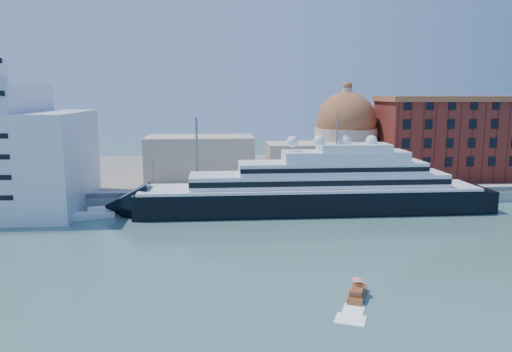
{
  "coord_description": "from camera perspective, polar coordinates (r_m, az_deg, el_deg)",
  "views": [
    {
      "loc": [
        -15.88,
        -83.32,
        26.11
      ],
      "look_at": [
        -7.41,
        18.0,
        9.11
      ],
      "focal_mm": 35.0,
      "sensor_mm": 36.0,
      "label": 1
    }
  ],
  "objects": [
    {
      "name": "lamp_posts",
      "position": [
        116.77,
        -3.16,
        1.47
      ],
      "size": [
        120.8,
        2.4,
        18.0
      ],
      "color": "slate",
      "rests_on": "quay"
    },
    {
      "name": "quay",
      "position": [
        120.98,
        2.87,
        -2.38
      ],
      "size": [
        180.0,
        10.0,
        2.5
      ],
      "primitive_type": "cube",
      "color": "gray",
      "rests_on": "ground"
    },
    {
      "name": "service_barge",
      "position": [
        111.06,
        -18.52,
        -4.25
      ],
      "size": [
        10.98,
        6.75,
        2.34
      ],
      "rotation": [
        0.0,
        0.0,
        0.34
      ],
      "color": "white",
      "rests_on": "ground"
    },
    {
      "name": "ground",
      "position": [
        88.75,
        5.8,
        -7.67
      ],
      "size": [
        400.0,
        400.0,
        0.0
      ],
      "primitive_type": "plane",
      "color": "#38625C",
      "rests_on": "ground"
    },
    {
      "name": "quay_fence",
      "position": [
        116.24,
        3.17,
        -1.94
      ],
      "size": [
        180.0,
        0.1,
        1.2
      ],
      "primitive_type": "cube",
      "color": "slate",
      "rests_on": "quay"
    },
    {
      "name": "superyacht",
      "position": [
        110.06,
        4.93,
        -1.92
      ],
      "size": [
        85.23,
        11.82,
        25.47
      ],
      "color": "black",
      "rests_on": "ground"
    },
    {
      "name": "land",
      "position": [
        161.09,
        0.94,
        0.52
      ],
      "size": [
        260.0,
        72.0,
        2.0
      ],
      "primitive_type": "cube",
      "color": "slate",
      "rests_on": "ground"
    },
    {
      "name": "church",
      "position": [
        143.59,
        4.18,
        3.39
      ],
      "size": [
        66.0,
        18.0,
        25.5
      ],
      "color": "beige",
      "rests_on": "land"
    },
    {
      "name": "warehouse",
      "position": [
        151.9,
        21.84,
        4.16
      ],
      "size": [
        43.0,
        19.0,
        23.25
      ],
      "color": "maroon",
      "rests_on": "land"
    },
    {
      "name": "water_taxi",
      "position": [
        67.22,
        11.49,
        -12.96
      ],
      "size": [
        4.01,
        6.06,
        2.74
      ],
      "rotation": [
        0.0,
        0.0,
        -0.4
      ],
      "color": "maroon",
      "rests_on": "ground"
    }
  ]
}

